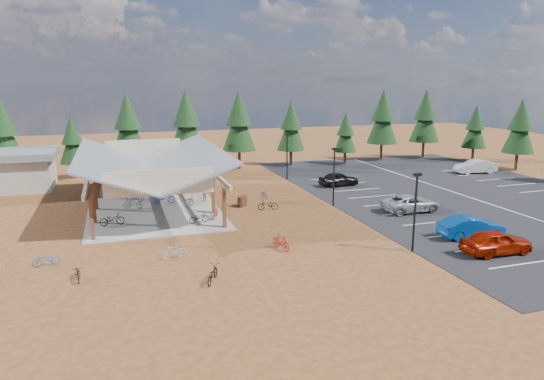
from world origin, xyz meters
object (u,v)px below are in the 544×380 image
(lamp_post_2, at_px, (287,153))
(car_4, at_px, (339,179))
(bike_3, at_px, (141,189))
(bike_15, at_px, (215,213))
(bike_5, at_px, (195,199))
(bike_16, at_px, (268,205))
(bike_pavilion, at_px, (150,163))
(lamp_post_1, at_px, (334,173))
(bike_11, at_px, (281,242))
(bike_7, at_px, (179,187))
(trash_bin_0, at_px, (241,202))
(bike_10, at_px, (46,259))
(car_2, at_px, (411,203))
(trash_bin_1, at_px, (244,201))
(car_9, at_px, (475,167))
(car_0, at_px, (496,242))
(bike_14, at_px, (264,194))
(car_1, at_px, (471,227))
(bike_2, at_px, (135,198))
(bike_12, at_px, (212,274))
(bike_8, at_px, (78,273))
(bike_6, at_px, (164,198))
(bike_13, at_px, (174,251))
(bike_1, at_px, (133,202))
(bike_0, at_px, (112,219))
(bike_4, at_px, (199,218))
(lamp_post_0, at_px, (415,207))

(lamp_post_2, bearing_deg, car_4, -49.10)
(bike_3, distance_m, bike_15, 11.21)
(lamp_post_2, height_order, bike_3, lamp_post_2)
(bike_5, relative_size, bike_16, 1.06)
(bike_pavilion, relative_size, bike_3, 10.47)
(lamp_post_1, bearing_deg, bike_11, -131.26)
(bike_pavilion, relative_size, bike_7, 11.18)
(trash_bin_0, bearing_deg, bike_pavilion, 159.09)
(bike_10, bearing_deg, car_2, 86.10)
(trash_bin_1, relative_size, car_9, 0.19)
(bike_3, xyz_separation_m, car_0, (20.46, -23.15, 0.16))
(bike_14, bearing_deg, trash_bin_0, -141.82)
(trash_bin_1, height_order, car_9, car_9)
(bike_15, relative_size, car_1, 0.37)
(trash_bin_0, bearing_deg, bike_11, -90.98)
(bike_2, xyz_separation_m, bike_12, (3.20, -19.29, -0.03))
(bike_7, distance_m, bike_11, 18.87)
(lamp_post_2, xyz_separation_m, bike_11, (-7.93, -21.03, -2.45))
(lamp_post_2, relative_size, bike_7, 2.96)
(bike_5, height_order, car_1, car_1)
(bike_8, bearing_deg, bike_16, 30.70)
(bike_11, bearing_deg, bike_12, -162.15)
(lamp_post_2, height_order, bike_8, lamp_post_2)
(trash_bin_1, xyz_separation_m, bike_6, (-6.59, 2.59, 0.15))
(trash_bin_1, relative_size, bike_13, 0.59)
(bike_13, bearing_deg, bike_15, 145.57)
(bike_6, bearing_deg, bike_8, 166.69)
(trash_bin_1, relative_size, car_2, 0.18)
(bike_1, relative_size, bike_6, 0.93)
(lamp_post_1, height_order, bike_7, lamp_post_1)
(bike_pavilion, bearing_deg, bike_10, -119.63)
(lamp_post_1, xyz_separation_m, bike_0, (-18.35, -0.36, -2.40))
(bike_14, bearing_deg, bike_4, -140.11)
(bike_6, bearing_deg, car_1, -121.28)
(bike_1, xyz_separation_m, bike_8, (-3.53, -14.47, -0.20))
(bike_15, bearing_deg, trash_bin_0, -109.77)
(car_0, bearing_deg, bike_13, 76.16)
(bike_pavilion, bearing_deg, lamp_post_1, -18.43)
(bike_pavilion, relative_size, bike_10, 12.53)
(bike_6, bearing_deg, bike_4, -156.04)
(bike_1, relative_size, bike_16, 1.01)
(lamp_post_2, distance_m, bike_4, 18.40)
(car_4, relative_size, car_9, 0.86)
(bike_1, relative_size, bike_11, 0.99)
(bike_2, bearing_deg, bike_15, -149.77)
(bike_4, xyz_separation_m, bike_7, (-0.10, 11.06, 0.11))
(bike_5, bearing_deg, car_9, -90.55)
(bike_2, bearing_deg, lamp_post_2, -79.57)
(bike_5, relative_size, bike_10, 1.19)
(lamp_post_0, height_order, bike_11, lamp_post_0)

